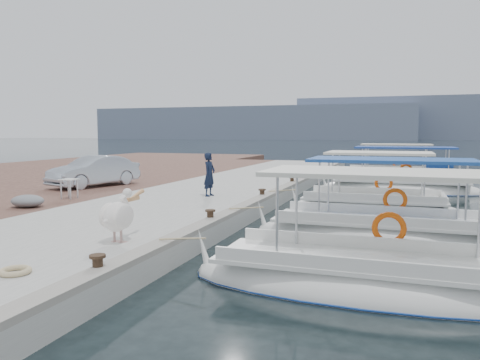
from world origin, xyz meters
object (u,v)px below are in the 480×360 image
at_px(fishing_caique_e, 392,178).
at_px(parked_car, 94,171).
at_px(fishing_caique_a, 369,285).
at_px(fishing_caique_b, 382,237).
at_px(pelican, 118,215).
at_px(fishing_caique_c, 373,210).
at_px(fishing_caique_d, 402,188).
at_px(fisherman, 209,174).

xyz_separation_m(fishing_caique_e, parked_car, (-12.60, -12.53, 1.06)).
relative_size(fishing_caique_a, fishing_caique_b, 0.98).
bearing_deg(parked_car, pelican, -34.28).
xyz_separation_m(fishing_caique_a, fishing_caique_c, (-0.43, 8.69, -0.00)).
distance_m(fishing_caique_a, fishing_caique_b, 4.25).
bearing_deg(fishing_caique_c, fishing_caique_b, -83.83).
bearing_deg(parked_car, fishing_caique_b, -3.75).
bearing_deg(fishing_caique_b, pelican, -142.40).
height_order(fishing_caique_d, pelican, fishing_caique_d).
xyz_separation_m(fishing_caique_b, fishing_caique_c, (-0.48, 4.44, 0.00)).
xyz_separation_m(fisherman, parked_car, (-6.20, 1.34, -0.14)).
height_order(fishing_caique_d, fisherman, fishing_caique_d).
relative_size(fishing_caique_b, fishing_caique_c, 1.16).
bearing_deg(pelican, fishing_caique_d, 69.06).
distance_m(fishing_caique_e, parked_car, 17.80).
xyz_separation_m(fishing_caique_d, fisherman, (-6.94, -7.87, 1.14)).
height_order(pelican, parked_car, parked_car).
xyz_separation_m(fishing_caique_e, fisherman, (-6.40, -13.87, 1.20)).
xyz_separation_m(fishing_caique_a, fishing_caique_d, (0.53, 15.54, 0.06)).
distance_m(fishing_caique_d, parked_car, 14.71).
distance_m(fishing_caique_d, fishing_caique_e, 6.02).
bearing_deg(parked_car, fishing_caique_d, 43.25).
relative_size(fishing_caique_a, fishing_caique_e, 1.00).
relative_size(fishing_caique_c, fishing_caique_d, 0.78).
bearing_deg(fishing_caique_a, parked_car, 144.47).
xyz_separation_m(fishing_caique_c, parked_car, (-12.18, 0.32, 1.06)).
bearing_deg(pelican, fishing_caique_e, 75.93).
bearing_deg(fishing_caique_c, fishing_caique_e, 88.15).
distance_m(fishing_caique_e, pelican, 22.16).
bearing_deg(fishing_caique_a, fishing_caique_c, 92.81).
relative_size(fishing_caique_b, pelican, 4.76).
distance_m(fishing_caique_c, fishing_caique_e, 12.85).
height_order(fishing_caique_c, fisherman, fishing_caique_c).
xyz_separation_m(fishing_caique_a, pelican, (-5.39, 0.06, 0.97)).
xyz_separation_m(fishing_caique_d, parked_car, (-13.14, -6.53, 1.00)).
distance_m(pelican, fisherman, 7.68).
relative_size(fishing_caique_c, parked_car, 1.45).
height_order(fishing_caique_b, parked_car, fishing_caique_b).
bearing_deg(fisherman, fishing_caique_a, -134.24).
relative_size(fishing_caique_c, pelican, 4.10).
relative_size(fishing_caique_d, pelican, 5.26).
bearing_deg(fishing_caique_e, pelican, -104.07).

